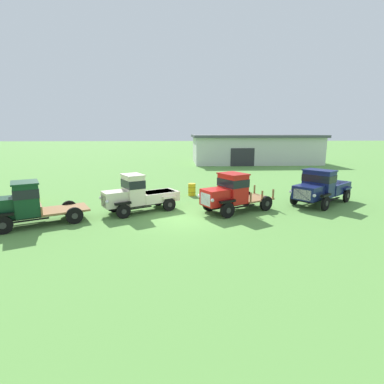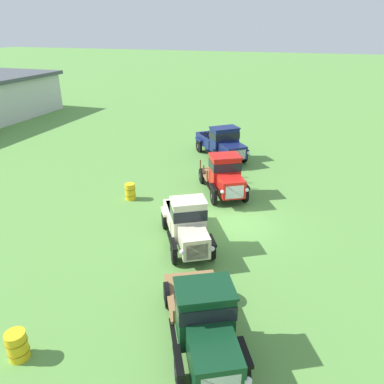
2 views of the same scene
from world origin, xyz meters
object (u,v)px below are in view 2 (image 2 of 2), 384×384
object	(u,v)px
vintage_truck_foreground_near	(205,324)
vintage_truck_second_in_line	(187,223)
oil_drum_near_fence	(17,346)
oil_drum_beside_row	(130,192)
vintage_truck_midrow_center	(225,176)
vintage_truck_far_side	(222,142)

from	to	relation	value
vintage_truck_foreground_near	vintage_truck_second_in_line	size ratio (longest dim) A/B	1.13
vintage_truck_second_in_line	vintage_truck_foreground_near	bearing A→B (deg)	-156.24
vintage_truck_second_in_line	oil_drum_near_fence	size ratio (longest dim) A/B	5.14
vintage_truck_second_in_line	oil_drum_beside_row	world-z (taller)	vintage_truck_second_in_line
vintage_truck_foreground_near	vintage_truck_midrow_center	distance (m)	11.02
vintage_truck_midrow_center	vintage_truck_far_side	distance (m)	6.50
vintage_truck_midrow_center	oil_drum_beside_row	size ratio (longest dim) A/B	5.33
vintage_truck_second_in_line	oil_drum_near_fence	bearing A→B (deg)	160.07
vintage_truck_midrow_center	vintage_truck_far_side	size ratio (longest dim) A/B	0.94
vintage_truck_second_in_line	oil_drum_near_fence	xyz separation A→B (m)	(-7.16, 2.60, -0.62)
vintage_truck_second_in_line	vintage_truck_midrow_center	xyz separation A→B (m)	(5.39, -0.34, 0.13)
oil_drum_beside_row	vintage_truck_foreground_near	bearing A→B (deg)	-142.36
vintage_truck_far_side	oil_drum_beside_row	world-z (taller)	vintage_truck_far_side
oil_drum_near_fence	vintage_truck_midrow_center	bearing A→B (deg)	-13.18
vintage_truck_far_side	vintage_truck_second_in_line	bearing A→B (deg)	-173.06
vintage_truck_foreground_near	vintage_truck_far_side	bearing A→B (deg)	12.57
vintage_truck_far_side	oil_drum_near_fence	world-z (taller)	vintage_truck_far_side
vintage_truck_far_side	oil_drum_near_fence	xyz separation A→B (m)	(-18.81, 1.18, -0.69)
vintage_truck_second_in_line	oil_drum_beside_row	size ratio (longest dim) A/B	5.11
vintage_truck_foreground_near	vintage_truck_midrow_center	bearing A→B (deg)	10.73
vintage_truck_midrow_center	vintage_truck_far_side	xyz separation A→B (m)	(6.26, 1.76, -0.07)
oil_drum_near_fence	vintage_truck_far_side	bearing A→B (deg)	-3.59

